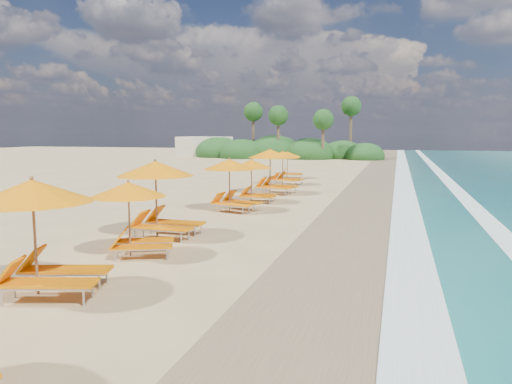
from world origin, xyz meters
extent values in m
plane|color=tan|center=(0.00, 0.00, 0.00)|extent=(160.00, 160.00, 0.00)
cube|color=#8D7654|center=(4.00, 0.00, 0.01)|extent=(4.00, 160.00, 0.01)
cube|color=white|center=(5.50, 0.00, 0.03)|extent=(1.20, 160.00, 0.01)
cube|color=white|center=(8.50, 0.00, 0.02)|extent=(0.80, 160.00, 0.01)
cylinder|color=olive|center=(-2.19, -9.00, 1.21)|extent=(0.06, 0.06, 2.42)
cone|color=orange|center=(-2.19, -9.00, 2.22)|extent=(3.10, 3.10, 0.49)
sphere|color=olive|center=(-2.19, -9.00, 2.49)|extent=(0.09, 0.09, 0.09)
cylinder|color=olive|center=(-2.02, -5.58, 1.02)|extent=(0.05, 0.05, 2.04)
cone|color=orange|center=(-2.02, -5.58, 1.87)|extent=(2.75, 2.75, 0.41)
sphere|color=olive|center=(-2.02, -5.58, 2.10)|extent=(0.07, 0.07, 0.07)
cylinder|color=olive|center=(-2.53, -3.07, 1.23)|extent=(0.06, 0.06, 2.46)
cone|color=orange|center=(-2.53, -3.07, 2.25)|extent=(2.57, 2.57, 0.49)
sphere|color=olive|center=(-2.53, -3.07, 2.53)|extent=(0.09, 0.09, 0.09)
cylinder|color=olive|center=(-1.98, 2.57, 1.12)|extent=(0.06, 0.06, 2.23)
cone|color=orange|center=(-1.98, 2.57, 2.04)|extent=(2.81, 2.81, 0.45)
sphere|color=olive|center=(-1.98, 2.57, 2.29)|extent=(0.08, 0.08, 0.08)
cylinder|color=olive|center=(-1.81, 5.31, 1.03)|extent=(0.05, 0.05, 2.06)
cone|color=orange|center=(-1.81, 5.31, 1.89)|extent=(2.24, 2.24, 0.41)
sphere|color=olive|center=(-1.81, 5.31, 2.12)|extent=(0.07, 0.07, 0.07)
cylinder|color=olive|center=(-1.81, 8.92, 1.23)|extent=(0.06, 0.06, 2.46)
cone|color=orange|center=(-1.81, 8.92, 2.25)|extent=(2.90, 2.90, 0.49)
sphere|color=olive|center=(-1.81, 8.92, 2.52)|extent=(0.09, 0.09, 0.09)
cylinder|color=olive|center=(-2.19, 13.62, 1.08)|extent=(0.05, 0.05, 2.16)
cone|color=orange|center=(-2.19, 13.62, 1.98)|extent=(2.70, 2.70, 0.43)
sphere|color=olive|center=(-2.19, 13.62, 2.22)|extent=(0.08, 0.08, 0.08)
cylinder|color=olive|center=(-2.87, 18.04, 0.98)|extent=(0.05, 0.05, 1.97)
cone|color=orange|center=(-2.87, 18.04, 1.80)|extent=(2.35, 2.35, 0.39)
sphere|color=olive|center=(-2.87, 18.04, 2.02)|extent=(0.07, 0.07, 0.07)
ellipsoid|color=#163D14|center=(-6.00, 45.00, 0.62)|extent=(6.40, 6.40, 4.16)
ellipsoid|color=#163D14|center=(-11.00, 46.00, 0.70)|extent=(7.20, 7.20, 4.68)
ellipsoid|color=#163D14|center=(-15.00, 44.00, 0.58)|extent=(6.00, 6.00, 3.90)
ellipsoid|color=#163D14|center=(-2.00, 47.00, 0.55)|extent=(5.60, 5.60, 3.64)
ellipsoid|color=#163D14|center=(-19.00, 46.00, 0.64)|extent=(6.60, 6.60, 4.29)
ellipsoid|color=#163D14|center=(1.00, 45.00, 0.49)|extent=(5.00, 5.00, 3.25)
cylinder|color=brown|center=(-4.00, 43.00, 2.50)|extent=(0.36, 0.36, 5.00)
sphere|color=#163D14|center=(-4.00, 43.00, 5.00)|extent=(2.60, 2.60, 2.60)
cylinder|color=brown|center=(-10.00, 44.00, 2.80)|extent=(0.36, 0.36, 5.60)
sphere|color=#163D14|center=(-10.00, 44.00, 5.60)|extent=(2.60, 2.60, 2.60)
cylinder|color=brown|center=(-14.00, 46.00, 3.10)|extent=(0.36, 0.36, 6.20)
sphere|color=#163D14|center=(-14.00, 46.00, 6.20)|extent=(2.60, 2.60, 2.60)
cylinder|color=brown|center=(-1.00, 47.00, 3.40)|extent=(0.36, 0.36, 6.80)
sphere|color=#163D14|center=(-1.00, 47.00, 6.80)|extent=(2.60, 2.60, 2.60)
cube|color=beige|center=(-22.00, 48.00, 1.40)|extent=(7.00, 5.00, 2.80)
camera|label=1|loc=(5.08, -17.18, 3.43)|focal=33.75mm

